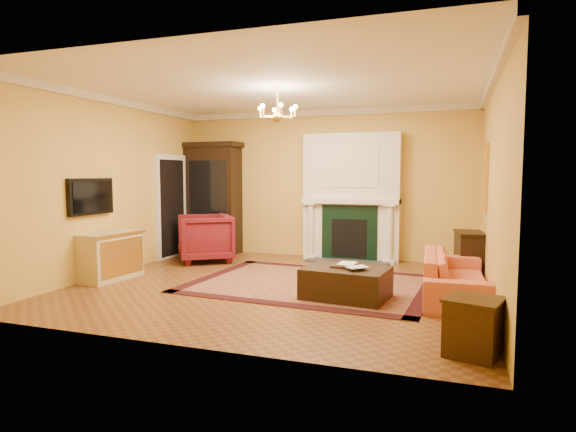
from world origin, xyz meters
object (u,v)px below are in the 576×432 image
at_px(pedestal_table, 204,241).
at_px(end_table, 473,328).
at_px(china_cabinet, 213,200).
at_px(commode, 110,256).
at_px(leather_ottoman, 346,283).
at_px(coral_sofa, 455,268).
at_px(wingback_armchair, 205,236).
at_px(console_table, 469,257).

height_order(pedestal_table, end_table, pedestal_table).
distance_m(china_cabinet, commode, 3.06).
bearing_deg(leather_ottoman, end_table, -40.01).
relative_size(china_cabinet, leather_ottoman, 2.05).
height_order(china_cabinet, commode, china_cabinet).
bearing_deg(coral_sofa, pedestal_table, 71.49).
bearing_deg(leather_ottoman, coral_sofa, 27.67).
bearing_deg(china_cabinet, coral_sofa, -23.38).
bearing_deg(coral_sofa, wingback_armchair, 71.57).
bearing_deg(pedestal_table, coral_sofa, -16.21).
bearing_deg(wingback_armchair, end_table, 18.75).
distance_m(end_table, leather_ottoman, 2.28).
distance_m(china_cabinet, end_table, 6.91).
xyz_separation_m(wingback_armchair, leather_ottoman, (3.20, -1.88, -0.29)).
bearing_deg(china_cabinet, console_table, -9.65).
xyz_separation_m(china_cabinet, end_table, (5.12, -4.56, -0.88)).
relative_size(end_table, leather_ottoman, 0.47).
bearing_deg(pedestal_table, china_cabinet, 107.77).
bearing_deg(china_cabinet, commode, -94.31).
bearing_deg(end_table, commode, 163.46).
bearing_deg(console_table, coral_sofa, -107.99).
bearing_deg(commode, console_table, 23.70).
bearing_deg(wingback_armchair, leather_ottoman, 24.88).
height_order(console_table, leather_ottoman, console_table).
distance_m(wingback_armchair, pedestal_table, 0.12).
relative_size(wingback_armchair, console_table, 1.36).
bearing_deg(coral_sofa, console_table, -11.83).
relative_size(end_table, console_table, 0.70).
height_order(end_table, leather_ottoman, end_table).
height_order(wingback_armchair, end_table, wingback_armchair).
relative_size(wingback_armchair, leather_ottoman, 0.92).
relative_size(commode, console_table, 1.36).
distance_m(coral_sofa, leather_ottoman, 1.52).
height_order(commode, console_table, commode).
bearing_deg(pedestal_table, commode, -108.76).
xyz_separation_m(wingback_armchair, console_table, (4.83, -0.05, -0.13)).
bearing_deg(pedestal_table, leather_ottoman, -30.39).
bearing_deg(console_table, leather_ottoman, -140.05).
distance_m(wingback_armchair, console_table, 4.83).
bearing_deg(end_table, china_cabinet, 138.29).
bearing_deg(end_table, pedestal_table, 143.50).
bearing_deg(leather_ottoman, console_table, 54.97).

